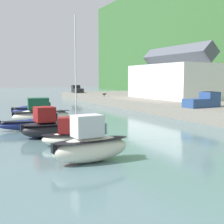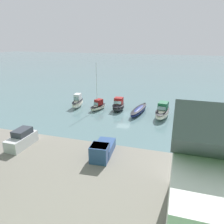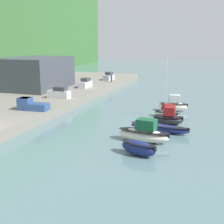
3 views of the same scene
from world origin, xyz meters
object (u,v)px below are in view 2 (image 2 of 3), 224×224
at_px(moored_boat_3, 118,106).
at_px(pickup_truck_1, 102,150).
at_px(parked_car_2, 22,139).
at_px(moored_boat_4, 98,106).
at_px(moored_boat_5, 78,102).
at_px(moored_boat_1, 162,112).
at_px(moored_boat_2, 139,110).
at_px(moored_boat_0, 189,115).

xyz_separation_m(moored_boat_3, pickup_truck_1, (-3.84, 20.81, 1.34)).
xyz_separation_m(moored_boat_3, parked_car_2, (6.51, 21.37, 1.44)).
relative_size(moored_boat_4, moored_boat_5, 1.88).
xyz_separation_m(moored_boat_1, pickup_truck_1, (5.17, 19.28, 1.25)).
distance_m(moored_boat_3, moored_boat_5, 9.03).
xyz_separation_m(moored_boat_4, parked_car_2, (2.35, 20.54, 1.61)).
height_order(moored_boat_1, moored_boat_2, moored_boat_1).
bearing_deg(moored_boat_4, parked_car_2, 102.30).
bearing_deg(parked_car_2, pickup_truck_1, -175.94).
height_order(parked_car_2, pickup_truck_1, parked_car_2).
relative_size(moored_boat_2, moored_boat_3, 1.86).
relative_size(moored_boat_0, moored_boat_2, 0.53).
height_order(moored_boat_4, moored_boat_5, moored_boat_4).
bearing_deg(moored_boat_3, moored_boat_5, 1.00).
relative_size(moored_boat_0, moored_boat_1, 0.67).
height_order(moored_boat_4, parked_car_2, moored_boat_4).
height_order(moored_boat_2, moored_boat_5, moored_boat_5).
bearing_deg(moored_boat_2, moored_boat_4, 10.58).
height_order(moored_boat_5, parked_car_2, parked_car_2).
height_order(moored_boat_0, parked_car_2, parked_car_2).
relative_size(moored_boat_0, moored_boat_3, 0.99).
distance_m(moored_boat_4, moored_boat_5, 4.89).
height_order(moored_boat_3, moored_boat_4, moored_boat_4).
bearing_deg(moored_boat_4, moored_boat_0, -161.96).
relative_size(moored_boat_2, moored_boat_5, 1.66).
relative_size(moored_boat_1, parked_car_2, 1.61).
bearing_deg(pickup_truck_1, moored_boat_5, -62.12).
bearing_deg(moored_boat_1, moored_boat_4, 3.95).
bearing_deg(pickup_truck_1, moored_boat_3, -83.91).
distance_m(moored_boat_2, moored_boat_3, 4.39).
distance_m(moored_boat_1, parked_car_2, 25.22).
bearing_deg(parked_car_2, moored_boat_3, -105.94).
relative_size(moored_boat_2, parked_car_2, 2.03).
bearing_deg(moored_boat_4, moored_boat_3, -149.91).
distance_m(moored_boat_4, pickup_truck_1, 21.58).
xyz_separation_m(moored_boat_0, moored_boat_4, (17.88, -0.25, -0.05)).
relative_size(moored_boat_3, moored_boat_5, 0.90).
bearing_deg(moored_boat_4, pickup_truck_1, 130.62).
distance_m(moored_boat_0, pickup_truck_1, 22.13).
height_order(moored_boat_1, moored_boat_3, moored_boat_1).
distance_m(moored_boat_3, moored_boat_4, 4.24).
relative_size(moored_boat_1, moored_boat_4, 0.70).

